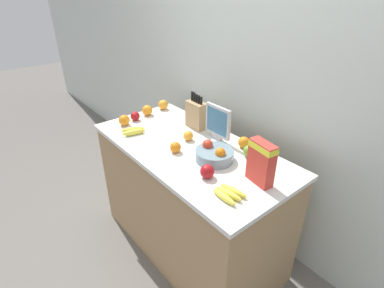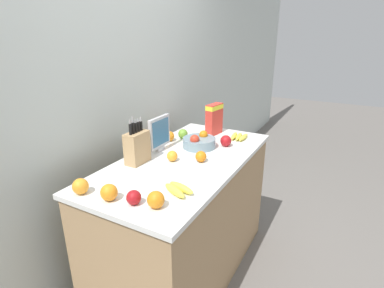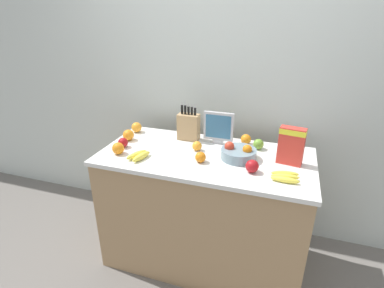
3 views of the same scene
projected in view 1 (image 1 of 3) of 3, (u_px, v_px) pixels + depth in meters
The scene contains 18 objects.
ground_plane at pixel (190, 244), 2.50m from camera, with size 14.00×14.00×0.00m, color slate.
wall_back at pixel (251, 78), 2.19m from camera, with size 9.00×0.06×2.60m.
counter at pixel (190, 200), 2.27m from camera, with size 1.49×0.73×0.93m.
knife_block at pixel (197, 114), 2.26m from camera, with size 0.16×0.09×0.32m.
small_monitor at pixel (218, 122), 2.08m from camera, with size 0.23×0.03×0.25m.
cereal_box at pixel (261, 161), 1.62m from camera, with size 0.17×0.09×0.25m.
fruit_bowl at pixel (214, 154), 1.88m from camera, with size 0.24×0.24×0.11m.
banana_bunch_left at pixel (229, 194), 1.57m from camera, with size 0.17×0.13×0.04m.
banana_bunch_right at pixel (133, 131), 2.21m from camera, with size 0.14×0.19×0.04m.
apple_leftmost at pixel (135, 116), 2.41m from camera, with size 0.07×0.07×0.07m, color #A31419.
apple_near_bananas at pixel (207, 171), 1.71m from camera, with size 0.08×0.08×0.08m, color #A31419.
apple_rightmost at pixel (249, 151), 1.92m from camera, with size 0.08×0.08×0.08m, color #6B9E33.
orange_back_center at pixel (163, 105), 2.61m from camera, with size 0.08×0.08×0.08m, color orange.
orange_front_right at pixel (188, 136), 2.11m from camera, with size 0.07×0.07×0.07m, color orange.
orange_by_cereal at pixel (175, 147), 1.96m from camera, with size 0.07×0.07×0.07m, color orange.
orange_near_bowl at pixel (244, 142), 2.02m from camera, with size 0.08×0.08×0.08m, color orange.
orange_mid_right at pixel (147, 110), 2.50m from camera, with size 0.09×0.09×0.09m, color orange.
orange_front_left at pixel (124, 120), 2.32m from camera, with size 0.09×0.09×0.09m, color orange.
Camera 1 is at (1.39, -1.12, 1.94)m, focal length 28.00 mm.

